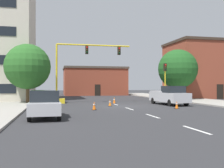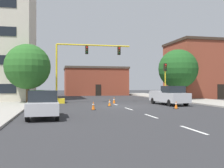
{
  "view_description": "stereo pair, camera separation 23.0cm",
  "coord_description": "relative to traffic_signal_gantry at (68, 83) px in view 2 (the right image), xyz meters",
  "views": [
    {
      "loc": [
        -6.41,
        -24.95,
        2.07
      ],
      "look_at": [
        0.48,
        6.2,
        2.21
      ],
      "focal_mm": 41.9,
      "sensor_mm": 36.0,
      "label": 1
    },
    {
      "loc": [
        -6.19,
        -25.0,
        2.07
      ],
      "look_at": [
        0.48,
        6.2,
        2.21
      ],
      "focal_mm": 41.9,
      "sensor_mm": 36.0,
      "label": 2
    }
  ],
  "objects": [
    {
      "name": "building_row_right",
      "position": [
        22.59,
        8.41,
        2.32
      ],
      "size": [
        11.23,
        8.9,
        9.16
      ],
      "color": "brown",
      "rests_on": "ground_plane"
    },
    {
      "name": "traffic_signal_gantry",
      "position": [
        0.0,
        0.0,
        0.0
      ],
      "size": [
        9.51,
        1.2,
        6.83
      ],
      "color": "yellow",
      "rests_on": "ground_plane"
    },
    {
      "name": "traffic_light_pole_right",
      "position": [
        12.11,
        0.24,
        1.26
      ],
      "size": [
        0.32,
        0.47,
        4.8
      ],
      "color": "yellow",
      "rests_on": "ground_plane"
    },
    {
      "name": "traffic_cone_roadside_c",
      "position": [
        3.84,
        -5.29,
        -1.95
      ],
      "size": [
        0.36,
        0.36,
        0.66
      ],
      "color": "black",
      "rests_on": "ground_plane"
    },
    {
      "name": "sedan_silver_near_left",
      "position": [
        -2.08,
        -13.33,
        -1.38
      ],
      "size": [
        1.95,
        4.54,
        1.74
      ],
      "color": "#B7B7BC",
      "rests_on": "ground_plane"
    },
    {
      "name": "lane_stripe_seg_1",
      "position": [
        4.92,
        -13.87,
        -2.27
      ],
      "size": [
        0.16,
        2.4,
        0.01
      ],
      "primitive_type": "cube",
      "color": "silver",
      "rests_on": "ground_plane"
    },
    {
      "name": "sidewalk_right",
      "position": [
        16.64,
        2.63,
        -2.2
      ],
      "size": [
        6.0,
        56.0,
        0.14
      ],
      "primitive_type": "cube",
      "color": "#9E998E",
      "rests_on": "ground_plane"
    },
    {
      "name": "building_brick_center",
      "position": [
        6.74,
        24.36,
        0.63
      ],
      "size": [
        12.82,
        9.15,
        5.78
      ],
      "color": "brown",
      "rests_on": "ground_plane"
    },
    {
      "name": "lane_stripe_seg_0",
      "position": [
        4.92,
        -19.37,
        -2.27
      ],
      "size": [
        0.16,
        2.4,
        0.01
      ],
      "primitive_type": "cube",
      "color": "silver",
      "rests_on": "ground_plane"
    },
    {
      "name": "tree_right_mid",
      "position": [
        15.16,
        2.9,
        2.02
      ],
      "size": [
        5.42,
        5.42,
        7.01
      ],
      "color": "#4C3823",
      "rests_on": "ground_plane"
    },
    {
      "name": "ground_plane",
      "position": [
        4.92,
        -5.37,
        -2.27
      ],
      "size": [
        160.0,
        160.0,
        0.0
      ],
      "primitive_type": "plane",
      "color": "#2D2D30"
    },
    {
      "name": "traffic_cone_roadside_b",
      "position": [
        1.75,
        -8.79,
        -1.92
      ],
      "size": [
        0.36,
        0.36,
        0.72
      ],
      "color": "black",
      "rests_on": "ground_plane"
    },
    {
      "name": "pickup_truck_silver",
      "position": [
        10.27,
        -4.91,
        -1.3
      ],
      "size": [
        2.42,
        5.54,
        1.99
      ],
      "color": "#BCBCC1",
      "rests_on": "ground_plane"
    },
    {
      "name": "tree_left_near",
      "position": [
        -4.38,
        -0.17,
        1.84
      ],
      "size": [
        5.02,
        5.02,
        6.63
      ],
      "color": "#4C3823",
      "rests_on": "ground_plane"
    },
    {
      "name": "lane_stripe_seg_3",
      "position": [
        4.92,
        -2.87,
        -2.27
      ],
      "size": [
        0.16,
        2.4,
        0.01
      ],
      "primitive_type": "cube",
      "color": "silver",
      "rests_on": "ground_plane"
    },
    {
      "name": "sidewalk_left",
      "position": [
        -6.81,
        2.63,
        -2.2
      ],
      "size": [
        6.0,
        56.0,
        0.14
      ],
      "primitive_type": "cube",
      "color": "#9E998E",
      "rests_on": "ground_plane"
    },
    {
      "name": "traffic_cone_roadside_d",
      "position": [
        5.01,
        -2.08,
        -1.9
      ],
      "size": [
        0.36,
        0.36,
        0.76
      ],
      "color": "black",
      "rests_on": "ground_plane"
    },
    {
      "name": "traffic_cone_roadside_a",
      "position": [
        8.95,
        -9.3,
        -1.93
      ],
      "size": [
        0.36,
        0.36,
        0.69
      ],
      "color": "black",
      "rests_on": "ground_plane"
    },
    {
      "name": "lane_stripe_seg_2",
      "position": [
        4.92,
        -8.37,
        -2.27
      ],
      "size": [
        0.16,
        2.4,
        0.01
      ],
      "primitive_type": "cube",
      "color": "silver",
      "rests_on": "ground_plane"
    }
  ]
}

